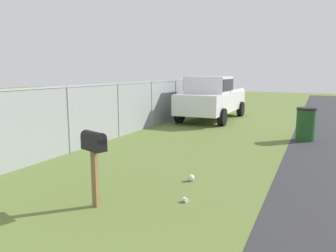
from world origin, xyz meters
TOP-DOWN VIEW (x-y plane):
  - mailbox at (4.61, 1.31)m, footprint 0.35×0.53m
  - pickup_truck at (15.45, 2.62)m, footprint 5.32×2.29m
  - trash_bin at (12.03, -1.73)m, footprint 0.64×0.64m
  - fence_section at (8.66, 4.32)m, footprint 17.83×0.07m
  - litter_bag_midfield_a at (6.53, 0.29)m, footprint 0.14×0.14m
  - litter_cup_far_scatter at (5.42, -0.02)m, footprint 0.12×0.13m

SIDE VIEW (x-z plane):
  - litter_cup_far_scatter at x=5.42m, z-range 0.00..0.08m
  - litter_bag_midfield_a at x=6.53m, z-range 0.00..0.14m
  - trash_bin at x=12.03m, z-range 0.00..1.12m
  - fence_section at x=8.66m, z-range 0.07..1.99m
  - mailbox at x=4.61m, z-range 0.39..1.70m
  - pickup_truck at x=15.45m, z-range 0.06..2.15m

